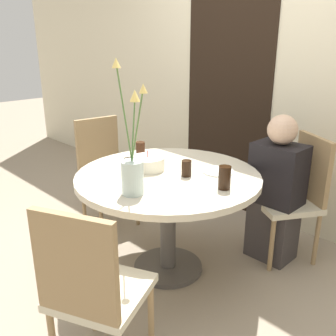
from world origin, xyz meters
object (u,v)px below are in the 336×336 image
Objects in this scene: flower_vase at (132,167)px; side_plate at (218,171)px; chair_near_front at (297,191)px; chair_right_flank at (104,166)px; drink_glass_3 at (225,178)px; birthday_cake at (148,163)px; drink_glass_0 at (186,168)px; person_boy at (276,194)px; chair_far_back at (91,287)px; drink_glass_2 at (141,150)px; drink_glass_1 at (130,168)px.

flower_vase is 0.64m from side_plate.
flower_vase is (-0.41, -1.15, 0.36)m from chair_near_front.
chair_right_flank is 1.36m from drink_glass_3.
birthday_cake is 0.46m from side_plate.
person_boy is at bearing 63.06° from drink_glass_0.
chair_far_back reaches higher than drink_glass_0.
person_boy reaches higher than drink_glass_3.
person_boy reaches higher than drink_glass_0.
drink_glass_3 is at bearing -2.19° from drink_glass_2.
drink_glass_3 is 0.66m from person_boy.
chair_far_back is at bearing -80.71° from side_plate.
chair_right_flank is 1.07m from drink_glass_0.
chair_near_front is 1.00× the size of chair_right_flank.
chair_right_flank is 1.64m from chair_far_back.
chair_right_flank is 1.15m from side_plate.
chair_far_back is 0.85× the size of person_boy.
side_plate is (-0.29, -0.54, 0.21)m from chair_near_front.
chair_near_front is 6.57× the size of drink_glass_3.
chair_far_back is at bearing -91.08° from drink_glass_3.
drink_glass_3 reaches higher than drink_glass_1.
chair_far_back is 1.22× the size of flower_vase.
drink_glass_2 reaches higher than drink_glass_1.
drink_glass_3 is at bearing 26.47° from drink_glass_1.
chair_near_front is 1.56m from chair_right_flank.
flower_vase reaches higher than side_plate.
birthday_cake is (-0.54, 0.82, 0.25)m from chair_far_back.
chair_near_front is 1.21m from drink_glass_1.
chair_near_front reaches higher than drink_glass_3.
chair_far_back reaches higher than side_plate.
side_plate is at bearing -75.51° from chair_right_flank.
chair_near_front is 8.73× the size of drink_glass_0.
person_boy is at bearing 36.10° from drink_glass_2.
chair_near_front is at bearing 51.46° from birthday_cake.
flower_vase is at bearing -127.00° from drink_glass_3.
flower_vase is at bearing -77.37° from chair_near_front.
chair_near_front is 1.00× the size of chair_far_back.
birthday_cake is at bearing -29.14° from drink_glass_2.
chair_far_back is 1.14m from side_plate.
chair_right_flank is at bearing -61.66° from chair_far_back.
chair_right_flank is at bearing -123.37° from chair_near_front.
chair_near_front is at bearing -118.29° from chair_far_back.
chair_near_front is 0.79m from drink_glass_3.
drink_glass_1 is 0.59m from drink_glass_3.
chair_far_back is 1.01m from birthday_cake.
side_plate is (0.12, 0.61, -0.15)m from flower_vase.
drink_glass_2 is at bearing 176.37° from drink_glass_0.
drink_glass_0 is at bearing -179.86° from drink_glass_3.
flower_vase is at bearing -92.64° from drink_glass_0.
chair_near_front is at bearing 82.65° from drink_glass_3.
drink_glass_3 is at bearing -45.03° from side_plate.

